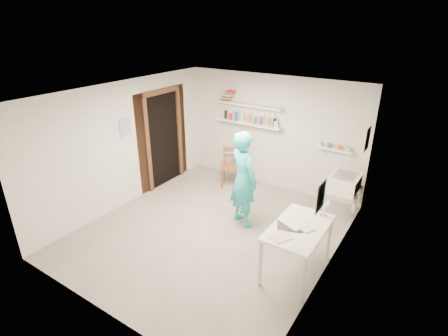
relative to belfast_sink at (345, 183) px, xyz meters
The scene contains 27 objects.
floor 2.54m from the belfast_sink, 135.83° to the right, with size 4.00×4.50×0.02m, color slate.
ceiling 2.98m from the belfast_sink, 135.83° to the right, with size 4.00×4.50×0.02m, color silver.
wall_back 1.90m from the belfast_sink, 162.26° to the left, with size 4.00×0.02×2.40m, color silver.
wall_front 4.36m from the belfast_sink, 113.84° to the right, with size 4.00×0.02×2.40m, color silver.
wall_left 4.16m from the belfast_sink, 155.67° to the right, with size 0.02×4.50×2.40m, color silver.
wall_right 1.79m from the belfast_sink, 81.30° to the right, with size 0.02×4.50×2.40m, color silver.
doorway_recess 3.81m from the belfast_sink, behind, with size 0.02×0.90×2.00m, color black.
corridor_box 4.51m from the belfast_sink, behind, with size 1.40×1.50×2.10m, color brown.
door_lintel 4.01m from the belfast_sink, behind, with size 0.06×1.05×0.10m, color brown.
door_jamb_near 3.91m from the belfast_sink, 162.82° to the right, with size 0.06×0.10×2.00m, color brown.
door_jamb_far 3.74m from the belfast_sink, behind, with size 0.06×0.10×2.00m, color brown.
shelf_lower 2.38m from the belfast_sink, 169.18° to the left, with size 1.50×0.22×0.03m, color white.
shelf_upper 2.52m from the belfast_sink, 169.18° to the left, with size 1.50×0.22×0.03m, color white.
ledge_shelf 0.75m from the belfast_sink, 130.40° to the left, with size 0.70×0.14×0.03m, color white.
poster_left 4.17m from the belfast_sink, 156.18° to the right, with size 0.01×0.28×0.36m, color #334C7F.
poster_right_a 0.89m from the belfast_sink, 22.79° to the left, with size 0.01×0.34×0.42m, color #995933.
poster_right_b 2.40m from the belfast_sink, 83.96° to the right, with size 0.01×0.30×0.38m, color #3F724C.
belfast_sink is the anchor object (origin of this frame).
man 1.86m from the belfast_sink, 140.76° to the right, with size 0.63×0.42×1.74m, color #25B8BD.
wall_clock 1.86m from the belfast_sink, 147.51° to the right, with size 0.31×0.31×0.04m, color #C9B489.
wooden_chair 2.43m from the belfast_sink, behind, with size 0.43×0.41×0.92m, color brown.
work_table 1.93m from the belfast_sink, 93.31° to the right, with size 0.69×1.15×0.77m, color silver.
desk_lamp 1.47m from the belfast_sink, 86.81° to the right, with size 0.14×0.14×0.14m, color silver.
spray_cans 2.41m from the belfast_sink, 169.18° to the left, with size 1.31×0.06×0.17m.
book_stack 3.05m from the belfast_sink, behind, with size 0.32×0.14×0.22m.
ledge_pots 0.78m from the belfast_sink, 130.40° to the left, with size 0.48×0.07×0.09m.
papers 1.90m from the belfast_sink, 93.31° to the right, with size 0.30×0.22×0.02m.
Camera 1 is at (3.02, -4.22, 3.45)m, focal length 28.00 mm.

